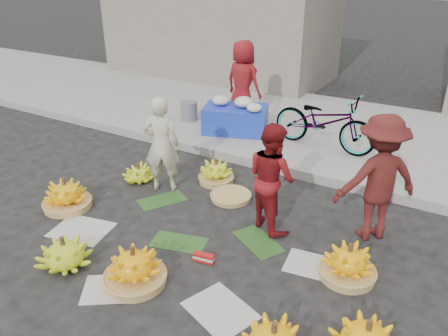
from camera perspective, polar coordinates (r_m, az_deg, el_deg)
The scene contains 21 objects.
ground at distance 5.36m, azimuth -3.76°, elevation -8.94°, with size 80.00×80.00×0.00m, color black.
curb at distance 7.00m, azimuth 6.39°, elevation 0.37°, with size 40.00×0.25×0.15m, color gray.
sidewalk at distance 8.83m, azimuth 12.19°, elevation 5.24°, with size 40.00×4.00×0.12m, color gray.
building_left at distance 12.69m, azimuth -0.45°, elevation 20.81°, with size 6.00×3.00×4.00m, color gray.
newspaper_scatter at distance 4.86m, azimuth -9.23°, elevation -13.40°, with size 3.20×1.80×0.00m, color beige, non-canonical shape.
banana_leaves at distance 5.54m, azimuth -3.45°, elevation -7.61°, with size 2.00×1.00×0.00m, color #204B19, non-canonical shape.
banana_bunch_0 at distance 6.22m, azimuth -19.92°, elevation -3.35°, with size 0.63×0.63×0.44m.
banana_bunch_1 at distance 5.11m, azimuth -20.12°, elevation -10.42°, with size 0.75×0.75×0.37m.
banana_bunch_2 at distance 4.66m, azimuth -11.67°, elevation -12.62°, with size 0.69×0.69×0.44m.
banana_bunch_5 at distance 4.83m, azimuth 15.93°, elevation -11.86°, with size 0.64×0.64×0.41m.
banana_bunch_6 at distance 6.70m, azimuth -11.06°, elevation -0.74°, with size 0.54×0.54×0.29m.
banana_bunch_7 at distance 6.53m, azimuth -1.04°, elevation -0.63°, with size 0.53×0.53×0.38m.
basket_spare at distance 6.13m, azimuth 0.89°, elevation -3.75°, with size 0.56×0.56×0.06m, color #B0884A.
incense_stack at distance 4.93m, azimuth -2.66°, elevation -11.61°, with size 0.24×0.08×0.10m, color red.
vendor_cream at distance 6.19m, azimuth -8.16°, elevation 3.06°, with size 0.51×0.33×1.39m, color beige.
vendor_red at distance 5.25m, azimuth 6.22°, elevation -1.22°, with size 0.66×0.52×1.36m, color maroon.
man_striped at distance 5.30m, azimuth 19.48°, elevation -1.31°, with size 0.99×0.57×1.54m, color maroon.
flower_table at distance 8.15m, azimuth 1.54°, elevation 6.61°, with size 1.33×1.07×0.67m.
grey_bucket at distance 8.83m, azimuth -4.59°, elevation 7.45°, with size 0.33×0.33×0.38m, color slate.
flower_vendor at distance 8.62m, azimuth 2.48°, elevation 11.20°, with size 0.77×0.50×1.58m, color maroon.
bicycle at distance 7.54m, azimuth 12.97°, elevation 5.97°, with size 1.79×0.63×0.94m, color gray.
Camera 1 is at (2.56, -3.61, 3.02)m, focal length 35.00 mm.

